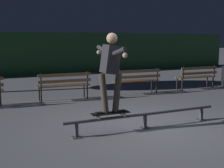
{
  "coord_description": "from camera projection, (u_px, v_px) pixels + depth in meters",
  "views": [
    {
      "loc": [
        -3.13,
        -5.26,
        1.85
      ],
      "look_at": [
        -0.4,
        0.77,
        0.85
      ],
      "focal_mm": 47.79,
      "sensor_mm": 36.0,
      "label": 1
    }
  ],
  "objects": [
    {
      "name": "park_bench_rightmost",
      "position": [
        197.0,
        75.0,
        11.03
      ],
      "size": [
        1.61,
        0.45,
        0.88
      ],
      "color": "#282623",
      "rests_on": "ground"
    },
    {
      "name": "park_bench_left_center",
      "position": [
        64.0,
        83.0,
        8.96
      ],
      "size": [
        1.61,
        0.45,
        0.88
      ],
      "color": "#282623",
      "rests_on": "ground"
    },
    {
      "name": "grind_rail",
      "position": [
        145.0,
        116.0,
        6.22
      ],
      "size": [
        3.52,
        0.18,
        0.33
      ],
      "color": "#47474C",
      "rests_on": "ground"
    },
    {
      "name": "ground_plane",
      "position": [
        144.0,
        127.0,
        6.29
      ],
      "size": [
        90.0,
        90.0,
        0.0
      ],
      "primitive_type": "plane",
      "color": "slate"
    },
    {
      "name": "park_bench_right_center",
      "position": [
        137.0,
        79.0,
        10.0
      ],
      "size": [
        1.61,
        0.45,
        0.88
      ],
      "color": "#282623",
      "rests_on": "ground"
    },
    {
      "name": "skateboard",
      "position": [
        110.0,
        113.0,
        5.88
      ],
      "size": [
        0.79,
        0.23,
        0.09
      ],
      "color": "black",
      "rests_on": "grind_rail"
    },
    {
      "name": "skateboarder",
      "position": [
        111.0,
        66.0,
        5.74
      ],
      "size": [
        0.62,
        1.41,
        1.56
      ],
      "color": "black",
      "rests_on": "skateboard"
    },
    {
      "name": "hedge_backdrop",
      "position": [
        40.0,
        53.0,
        15.96
      ],
      "size": [
        24.0,
        1.2,
        2.22
      ],
      "primitive_type": "cube",
      "color": "#2D5B33",
      "rests_on": "ground"
    }
  ]
}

